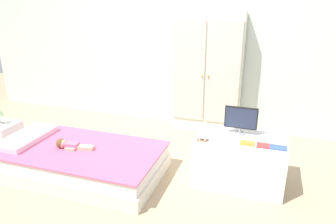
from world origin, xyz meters
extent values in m
cube|color=tan|center=(0.00, 0.00, -0.01)|extent=(10.00, 10.00, 0.02)
cube|color=silver|center=(0.00, 1.57, 1.35)|extent=(6.40, 0.05, 2.70)
cube|color=silver|center=(-0.64, -0.11, 0.07)|extent=(1.67, 0.89, 0.14)
cube|color=silver|center=(-0.64, -0.11, 0.20)|extent=(1.63, 0.85, 0.13)
cube|color=#D65B84|center=(-0.64, -0.11, 0.27)|extent=(1.66, 0.88, 0.02)
cube|color=silver|center=(-1.27, -0.11, 0.31)|extent=(0.32, 0.64, 0.06)
cube|color=#D6668E|center=(-0.70, -0.13, 0.31)|extent=(0.14, 0.10, 0.06)
cube|color=#DBB293|center=(-0.56, -0.09, 0.29)|extent=(0.16, 0.06, 0.04)
cube|color=#DBB293|center=(-0.55, -0.12, 0.29)|extent=(0.16, 0.06, 0.04)
cube|color=#DBB293|center=(-0.70, -0.08, 0.29)|extent=(0.10, 0.04, 0.03)
cube|color=#DBB293|center=(-0.69, -0.18, 0.29)|extent=(0.10, 0.04, 0.03)
sphere|color=#DBB293|center=(-0.80, -0.15, 0.32)|extent=(0.09, 0.09, 0.09)
sphere|color=brown|center=(-0.81, -0.15, 0.32)|extent=(0.10, 0.10, 0.10)
cube|color=white|center=(-1.74, 0.01, 0.18)|extent=(0.33, 0.33, 0.35)
cylinder|color=#B7B2AD|center=(-1.74, 0.01, 0.36)|extent=(0.08, 0.08, 0.01)
cylinder|color=#B7B2AD|center=(-1.74, 0.01, 0.41)|extent=(0.02, 0.02, 0.09)
cube|color=white|center=(0.35, 1.41, 0.78)|extent=(0.88, 0.24, 1.56)
cube|color=beige|center=(0.13, 1.28, 0.82)|extent=(0.41, 0.02, 1.28)
cube|color=beige|center=(0.57, 1.28, 0.82)|extent=(0.41, 0.02, 1.28)
sphere|color=gold|center=(0.31, 1.26, 0.78)|extent=(0.02, 0.02, 0.02)
sphere|color=gold|center=(0.39, 1.26, 0.78)|extent=(0.02, 0.02, 0.02)
cube|color=white|center=(0.92, 0.23, 0.23)|extent=(0.83, 0.51, 0.47)
cylinder|color=#99999E|center=(0.90, 0.32, 0.47)|extent=(0.10, 0.10, 0.01)
cylinder|color=#99999E|center=(0.90, 0.32, 0.50)|extent=(0.02, 0.02, 0.05)
cube|color=black|center=(0.90, 0.32, 0.64)|extent=(0.31, 0.02, 0.21)
cube|color=#28334C|center=(0.90, 0.31, 0.64)|extent=(0.29, 0.01, 0.19)
cube|color=#8E6642|center=(0.59, 0.07, 0.48)|extent=(0.10, 0.01, 0.01)
cube|color=#8E6642|center=(0.59, 0.04, 0.48)|extent=(0.10, 0.01, 0.01)
cube|color=white|center=(0.59, 0.06, 0.53)|extent=(0.07, 0.03, 0.04)
cylinder|color=white|center=(0.62, 0.07, 0.49)|extent=(0.01, 0.01, 0.02)
cylinder|color=white|center=(0.62, 0.05, 0.49)|extent=(0.01, 0.01, 0.02)
cylinder|color=white|center=(0.57, 0.07, 0.49)|extent=(0.01, 0.01, 0.02)
cylinder|color=white|center=(0.57, 0.05, 0.49)|extent=(0.01, 0.01, 0.02)
cylinder|color=white|center=(0.62, 0.06, 0.56)|extent=(0.02, 0.02, 0.02)
sphere|color=white|center=(0.62, 0.06, 0.58)|extent=(0.04, 0.04, 0.04)
cube|color=orange|center=(0.99, 0.12, 0.48)|extent=(0.13, 0.09, 0.02)
cube|color=#CC3838|center=(1.12, 0.12, 0.48)|extent=(0.11, 0.10, 0.01)
cube|color=blue|center=(1.25, 0.12, 0.48)|extent=(0.15, 0.09, 0.01)
camera|label=1|loc=(1.10, -2.48, 1.70)|focal=33.12mm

